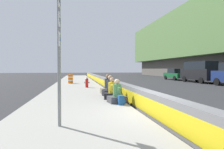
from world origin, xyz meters
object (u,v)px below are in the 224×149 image
seated_person_foreground (117,95)px  parked_car_midline (175,74)px  route_sign_post (59,48)px  backpack (121,100)px  seated_person_rear (110,89)px  parked_car_fourth (199,71)px  seated_person_far (108,88)px  construction_barrel (71,79)px  seated_person_middle (112,92)px  fire_hydrant (87,82)px

seated_person_foreground → parked_car_midline: 22.63m
route_sign_post → backpack: size_ratio=9.00×
seated_person_rear → parked_car_fourth: 16.66m
seated_person_far → construction_barrel: seated_person_far is taller
parked_car_fourth → parked_car_midline: (5.77, 0.02, -0.49)m
seated_person_middle → seated_person_rear: seated_person_rear is taller
construction_barrel → backpack: bearing=-169.2°
seated_person_foreground → seated_person_far: size_ratio=0.90×
seated_person_middle → seated_person_rear: 1.12m
backpack → parked_car_midline: (19.11, -12.86, 0.53)m
seated_person_far → parked_car_midline: parked_car_midline is taller
fire_hydrant → construction_barrel: construction_barrel is taller
seated_person_far → construction_barrel: size_ratio=1.26×
seated_person_foreground → seated_person_middle: seated_person_middle is taller
fire_hydrant → parked_car_fourth: bearing=-69.4°
seated_person_rear → construction_barrel: bearing=13.7°
seated_person_far → backpack: size_ratio=3.00×
route_sign_post → seated_person_rear: route_sign_post is taller
seated_person_rear → fire_hydrant: bearing=11.0°
seated_person_foreground → seated_person_middle: 1.15m
seated_person_rear → parked_car_fourth: bearing=-50.7°
seated_person_foreground → construction_barrel: seated_person_foreground is taller
route_sign_post → seated_person_middle: route_sign_post is taller
route_sign_post → parked_car_midline: bearing=-34.8°
seated_person_middle → parked_car_midline: bearing=-36.6°
fire_hydrant → construction_barrel: (4.84, 1.45, 0.03)m
fire_hydrant → construction_barrel: bearing=16.7°
seated_person_middle → backpack: size_ratio=2.73×
seated_person_foreground → seated_person_far: 3.23m
seated_person_middle → seated_person_rear: bearing=-4.9°
parked_car_fourth → seated_person_far: bearing=126.7°
route_sign_post → seated_person_rear: 6.25m
construction_barrel → seated_person_middle: bearing=-168.0°
seated_person_rear → backpack: size_ratio=2.92×
route_sign_post → seated_person_foreground: size_ratio=3.35×
route_sign_post → seated_person_middle: (4.42, -2.24, -1.75)m
parked_car_midline → parked_car_fourth: bearing=-179.8°
seated_person_rear → construction_barrel: 10.45m
route_sign_post → seated_person_foreground: route_sign_post is taller
seated_person_middle → backpack: seated_person_middle is taller
seated_person_foreground → seated_person_rear: bearing=-2.2°
seated_person_foreground → backpack: size_ratio=2.68×
seated_person_foreground → seated_person_rear: 2.26m
seated_person_far → parked_car_fourth: (9.57, -12.85, 0.84)m
route_sign_post → seated_person_middle: size_ratio=3.30×
seated_person_rear → construction_barrel: size_ratio=1.23×
backpack → parked_car_midline: bearing=-33.9°
fire_hydrant → seated_person_middle: seated_person_middle is taller
seated_person_rear → parked_car_fourth: parked_car_fourth is taller
seated_person_rear → parked_car_midline: size_ratio=0.26×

